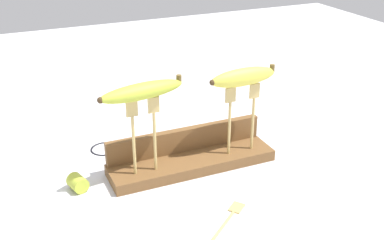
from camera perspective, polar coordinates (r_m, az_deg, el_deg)
name	(u,v)px	position (r m, az deg, el deg)	size (l,w,h in m)	color
ground_plane	(192,167)	(1.19, 0.00, -5.58)	(3.00, 3.00, 0.00)	silver
wooden_board	(192,162)	(1.18, 0.00, -5.01)	(0.41, 0.10, 0.03)	brown
board_backstop	(185,139)	(1.19, -0.83, -2.29)	(0.40, 0.02, 0.06)	brown
fork_stand_left	(144,129)	(1.07, -5.69, -1.08)	(0.08, 0.01, 0.18)	tan
fork_stand_right	(242,113)	(1.16, 5.87, 0.88)	(0.09, 0.01, 0.17)	tan
banana_raised_left	(142,91)	(1.03, -5.90, 3.40)	(0.20, 0.07, 0.04)	#B2C138
banana_raised_right	(243,77)	(1.13, 6.06, 5.06)	(0.18, 0.05, 0.04)	#DBD147
fork_fallen_near	(228,218)	(1.01, 4.29, -11.42)	(0.15, 0.12, 0.01)	tan
banana_chunk_far	(77,183)	(1.12, -13.32, -7.19)	(0.05, 0.05, 0.04)	#B2C138
wire_coil	(105,148)	(1.28, -10.22, -3.29)	(0.08, 0.08, 0.01)	black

